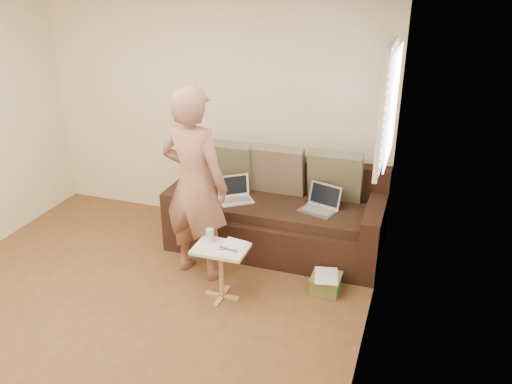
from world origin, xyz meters
TOP-DOWN VIEW (x-y plane):
  - floor at (0.00, 0.00)m, footprint 4.50×4.50m
  - wall_back at (0.00, 2.25)m, footprint 4.00×0.00m
  - wall_right at (2.00, 0.00)m, footprint 0.00×4.50m
  - window_blinds at (1.95, 1.50)m, footprint 0.12×0.88m
  - sofa at (0.90, 1.77)m, footprint 2.20×0.95m
  - pillow_left at (0.30, 1.97)m, footprint 0.55×0.29m
  - pillow_mid at (0.85, 1.99)m, footprint 0.55×0.27m
  - pillow_right at (1.45, 2.01)m, footprint 0.55×0.28m
  - laptop_silver at (1.35, 1.70)m, footprint 0.41×0.34m
  - laptop_white at (0.49, 1.66)m, footprint 0.42×0.40m
  - person at (0.32, 1.05)m, footprint 0.75×0.57m
  - side_table at (0.70, 0.73)m, footprint 0.47×0.33m
  - drinking_glass at (0.57, 0.80)m, footprint 0.07×0.07m
  - scissors at (0.78, 0.70)m, footprint 0.18×0.10m
  - paper_on_table at (0.78, 0.76)m, footprint 0.25×0.33m
  - striped_box at (1.58, 1.12)m, footprint 0.27×0.27m

SIDE VIEW (x-z plane):
  - floor at x=0.00m, z-range 0.00..0.00m
  - striped_box at x=1.58m, z-range 0.00..0.17m
  - side_table at x=0.70m, z-range 0.00..0.52m
  - sofa at x=0.90m, z-range 0.00..0.85m
  - paper_on_table at x=0.78m, z-range 0.52..0.52m
  - laptop_silver at x=1.35m, z-range 0.40..0.64m
  - laptop_white at x=0.49m, z-range 0.40..0.64m
  - scissors at x=0.78m, z-range 0.52..0.53m
  - drinking_glass at x=0.57m, z-range 0.52..0.64m
  - pillow_left at x=0.30m, z-range 0.51..1.07m
  - pillow_mid at x=0.85m, z-range 0.51..1.07m
  - pillow_right at x=1.45m, z-range 0.51..1.07m
  - person at x=0.32m, z-range 0.00..1.87m
  - wall_back at x=0.00m, z-range -0.70..3.30m
  - wall_right at x=2.00m, z-range -0.95..3.55m
  - window_blinds at x=1.95m, z-range 1.16..2.24m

